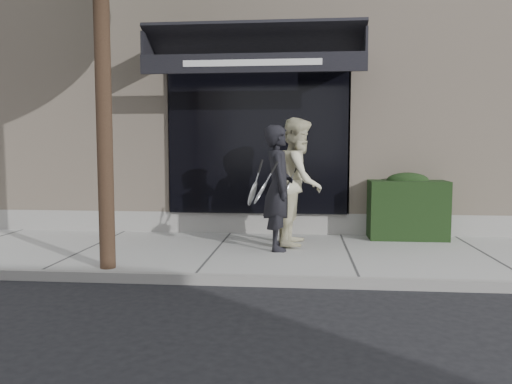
# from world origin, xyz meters

# --- Properties ---
(ground) EXTENTS (80.00, 80.00, 0.00)m
(ground) POSITION_xyz_m (0.00, 0.00, 0.00)
(ground) COLOR black
(ground) RESTS_ON ground
(sidewalk) EXTENTS (20.00, 3.00, 0.12)m
(sidewalk) POSITION_xyz_m (0.00, 0.00, 0.06)
(sidewalk) COLOR #9E9F99
(sidewalk) RESTS_ON ground
(curb) EXTENTS (20.00, 0.10, 0.14)m
(curb) POSITION_xyz_m (0.00, -1.55, 0.07)
(curb) COLOR gray
(curb) RESTS_ON ground
(building_facade) EXTENTS (14.30, 8.04, 5.64)m
(building_facade) POSITION_xyz_m (-0.01, 4.96, 2.74)
(building_facade) COLOR beige
(building_facade) RESTS_ON ground
(hedge) EXTENTS (1.30, 0.70, 1.14)m
(hedge) POSITION_xyz_m (1.10, 1.25, 0.66)
(hedge) COLOR black
(hedge) RESTS_ON sidewalk
(pedestrian_front) EXTENTS (0.73, 0.87, 1.90)m
(pedestrian_front) POSITION_xyz_m (-1.06, 0.09, 1.07)
(pedestrian_front) COLOR black
(pedestrian_front) RESTS_ON sidewalk
(pedestrian_back) EXTENTS (0.88, 1.07, 2.03)m
(pedestrian_back) POSITION_xyz_m (-0.76, 0.54, 1.14)
(pedestrian_back) COLOR beige
(pedestrian_back) RESTS_ON sidewalk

